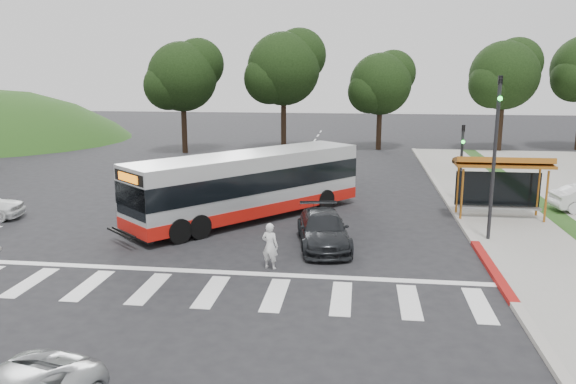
# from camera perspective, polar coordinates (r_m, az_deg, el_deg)

# --- Properties ---
(ground) EXTENTS (140.00, 140.00, 0.00)m
(ground) POSITION_cam_1_polar(r_m,az_deg,el_deg) (22.31, -4.45, -5.22)
(ground) COLOR black
(ground) RESTS_ON ground
(sidewalk_east) EXTENTS (4.00, 40.00, 0.12)m
(sidewalk_east) POSITION_cam_1_polar(r_m,az_deg,el_deg) (30.29, 19.70, -1.12)
(sidewalk_east) COLOR gray
(sidewalk_east) RESTS_ON ground
(curb_east) EXTENTS (0.30, 40.00, 0.15)m
(curb_east) POSITION_cam_1_polar(r_m,az_deg,el_deg) (29.92, 15.96, -1.00)
(curb_east) COLOR #9E9991
(curb_east) RESTS_ON ground
(curb_east_red) EXTENTS (0.32, 6.00, 0.15)m
(curb_east_red) POSITION_cam_1_polar(r_m,az_deg,el_deg) (20.46, 20.01, -7.36)
(curb_east_red) COLOR maroon
(curb_east_red) RESTS_ON ground
(crosswalk_ladder) EXTENTS (18.00, 2.60, 0.01)m
(crosswalk_ladder) POSITION_cam_1_polar(r_m,az_deg,el_deg) (17.73, -7.79, -9.98)
(crosswalk_ladder) COLOR silver
(crosswalk_ladder) RESTS_ON ground
(bus_shelter) EXTENTS (4.20, 1.60, 2.86)m
(bus_shelter) POSITION_cam_1_polar(r_m,az_deg,el_deg) (27.04, 20.90, 2.21)
(bus_shelter) COLOR #A05C1A
(bus_shelter) RESTS_ON sidewalk_east
(traffic_signal_ne_tall) EXTENTS (0.18, 0.37, 6.50)m
(traffic_signal_ne_tall) POSITION_cam_1_polar(r_m,az_deg,el_deg) (23.07, 20.32, 4.50)
(traffic_signal_ne_tall) COLOR black
(traffic_signal_ne_tall) RESTS_ON ground
(traffic_signal_ne_short) EXTENTS (0.18, 0.37, 4.00)m
(traffic_signal_ne_short) POSITION_cam_1_polar(r_m,az_deg,el_deg) (30.06, 17.23, 3.65)
(traffic_signal_ne_short) COLOR black
(traffic_signal_ne_short) RESTS_ON ground
(tree_ne_a) EXTENTS (6.16, 5.74, 9.30)m
(tree_ne_a) POSITION_cam_1_polar(r_m,az_deg,el_deg) (50.25, 21.19, 11.10)
(tree_ne_a) COLOR black
(tree_ne_a) RESTS_ON parking_lot
(tree_north_a) EXTENTS (6.60, 6.15, 10.17)m
(tree_north_a) POSITION_cam_1_polar(r_m,az_deg,el_deg) (47.32, -0.35, 12.52)
(tree_north_a) COLOR black
(tree_north_a) RESTS_ON ground
(tree_north_b) EXTENTS (5.72, 5.33, 8.43)m
(tree_north_b) POSITION_cam_1_polar(r_m,az_deg,el_deg) (48.92, 9.46, 10.87)
(tree_north_b) COLOR black
(tree_north_b) RESTS_ON ground
(tree_north_c) EXTENTS (6.16, 5.74, 9.30)m
(tree_north_c) POSITION_cam_1_polar(r_m,az_deg,el_deg) (47.13, -10.58, 11.56)
(tree_north_c) COLOR black
(tree_north_c) RESTS_ON ground
(transit_bus) EXTENTS (9.56, 10.51, 3.02)m
(transit_bus) POSITION_cam_1_polar(r_m,az_deg,el_deg) (25.66, -3.96, 0.58)
(transit_bus) COLOR #B6B9BB
(transit_bus) RESTS_ON ground
(pedestrian) EXTENTS (0.68, 0.54, 1.62)m
(pedestrian) POSITION_cam_1_polar(r_m,az_deg,el_deg) (19.27, -1.84, -5.50)
(pedestrian) COLOR silver
(pedestrian) RESTS_ON ground
(dark_sedan) EXTENTS (2.60, 4.81, 1.33)m
(dark_sedan) POSITION_cam_1_polar(r_m,az_deg,el_deg) (21.79, 3.61, -3.82)
(dark_sedan) COLOR black
(dark_sedan) RESTS_ON ground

